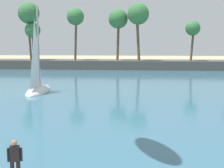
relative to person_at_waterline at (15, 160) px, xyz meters
The scene contains 4 objects.
sea 46.20m from the person_at_waterline, 87.46° to the left, with size 220.00×92.34×0.06m, color #386B84.
palm_headland 52.88m from the person_at_waterline, 80.88° to the left, with size 93.13×6.50×13.63m.
person_at_waterline is the anchor object (origin of this frame).
sailboat_near_shore 22.02m from the person_at_waterline, 106.13° to the left, with size 2.18×6.62×9.51m.
Camera 1 is at (2.49, -3.78, 5.12)m, focal length 50.94 mm.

